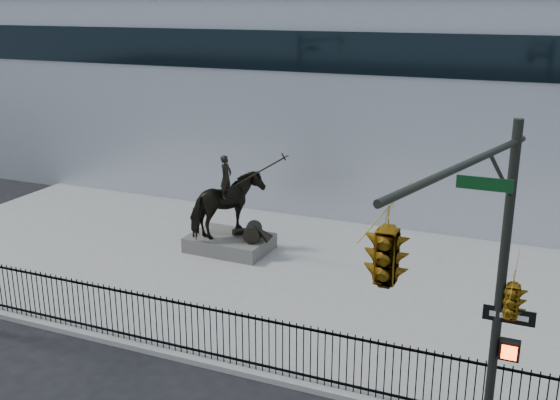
% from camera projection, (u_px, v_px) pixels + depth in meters
% --- Properties ---
extents(ground, '(120.00, 120.00, 0.00)m').
position_uv_depth(ground, '(181.00, 388.00, 15.77)').
color(ground, black).
rests_on(ground, ground).
extents(plaza, '(30.00, 12.00, 0.15)m').
position_uv_depth(plaza, '(290.00, 277.00, 21.91)').
color(plaza, gray).
rests_on(plaza, ground).
extents(building, '(44.00, 14.00, 9.00)m').
position_uv_depth(building, '(391.00, 95.00, 32.04)').
color(building, '#B5BCC5').
rests_on(building, ground).
extents(picket_fence, '(22.10, 0.10, 1.50)m').
position_uv_depth(picket_fence, '(205.00, 331.00, 16.61)').
color(picket_fence, black).
rests_on(picket_fence, plaza).
extents(statue_plinth, '(2.97, 2.10, 0.55)m').
position_uv_depth(statue_plinth, '(230.00, 243.00, 24.00)').
color(statue_plinth, '#4F4D48').
rests_on(statue_plinth, plaza).
extents(equestrian_statue, '(3.73, 2.37, 3.16)m').
position_uv_depth(equestrian_statue, '(230.00, 206.00, 23.56)').
color(equestrian_statue, black).
rests_on(equestrian_statue, statue_plinth).
extents(traffic_signal_right, '(2.17, 6.86, 7.00)m').
position_uv_depth(traffic_signal_right, '(458.00, 276.00, 10.17)').
color(traffic_signal_right, black).
rests_on(traffic_signal_right, ground).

